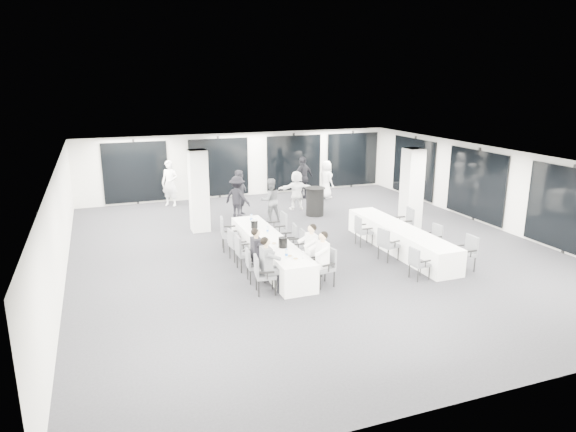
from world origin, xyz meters
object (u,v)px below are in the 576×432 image
chair_main_left_second (253,263)px  standing_guest_a (241,190)px  chair_main_right_second (315,256)px  standing_guest_g (170,180)px  chair_main_right_fourth (290,238)px  chair_main_right_far (279,227)px  standing_guest_h (411,187)px  banquet_table_main (269,251)px  chair_main_left_mid (243,251)px  chair_side_left_near (418,261)px  standing_guest_c (237,195)px  banquet_table_side (400,239)px  standing_guest_e (326,177)px  ice_bucket_near (283,243)px  standing_guest_f (297,188)px  chair_main_left_fourth (235,243)px  ice_bucket_far (254,224)px  chair_side_left_far (362,229)px  chair_side_right_far (406,221)px  chair_main_right_near (326,264)px  chair_side_right_mid (434,237)px  chair_side_right_near (467,251)px  chair_main_left_far (227,232)px  standing_guest_b (270,197)px  standing_guest_d (303,175)px  chair_main_left_near (262,272)px  chair_side_left_mid (387,243)px  chair_main_right_mid (299,244)px

chair_main_left_second → standing_guest_a: standing_guest_a is taller
chair_main_right_second → standing_guest_g: 9.57m
chair_main_right_fourth → chair_main_right_far: chair_main_right_far is taller
standing_guest_h → banquet_table_main: bearing=97.0°
chair_main_left_mid → chair_side_left_near: 4.65m
chair_main_left_mid → standing_guest_c: (1.27, 5.31, 0.35)m
banquet_table_side → chair_main_left_mid: chair_main_left_mid is taller
chair_main_right_fourth → standing_guest_e: (4.12, 6.48, 0.41)m
ice_bucket_near → standing_guest_f: bearing=65.6°
banquet_table_main → chair_main_left_fourth: size_ratio=5.42×
ice_bucket_far → chair_main_left_mid: bearing=-118.2°
standing_guest_f → ice_bucket_near: standing_guest_f is taller
chair_side_left_far → chair_side_right_far: (1.67, 0.12, 0.06)m
chair_main_left_fourth → standing_guest_f: size_ratio=0.52×
chair_main_left_second → chair_main_left_mid: size_ratio=0.90×
chair_main_right_near → chair_side_right_mid: bearing=-83.9°
chair_main_left_fourth → chair_main_right_second: (1.66, -1.89, 0.01)m
chair_main_left_fourth → chair_side_right_near: (5.73, -2.97, 0.03)m
chair_main_left_far → chair_main_right_near: (1.67, -3.55, -0.03)m
chair_main_left_far → standing_guest_a: (1.51, 3.90, 0.40)m
standing_guest_b → ice_bucket_near: size_ratio=6.66×
chair_main_right_second → ice_bucket_far: bearing=14.0°
chair_main_right_far → chair_main_right_fourth: bearing=-179.7°
chair_side_left_near → standing_guest_d: 9.71m
standing_guest_g → ice_bucket_near: 9.01m
chair_main_left_near → chair_side_right_near: size_ratio=1.00×
chair_main_right_second → standing_guest_h: standing_guest_h is taller
standing_guest_e → standing_guest_a: bearing=97.0°
chair_main_right_near → ice_bucket_near: (-0.76, 1.10, 0.33)m
banquet_table_main → chair_main_right_far: (0.84, 1.50, 0.22)m
chair_side_left_far → chair_side_right_mid: size_ratio=1.05×
banquet_table_main → chair_side_right_far: chair_side_right_far is taller
chair_main_left_fourth → standing_guest_h: standing_guest_h is taller
chair_side_left_mid → ice_bucket_far: 3.94m
chair_side_right_far → standing_guest_g: size_ratio=0.48×
standing_guest_g → standing_guest_f: bearing=4.8°
chair_side_left_far → chair_side_right_near: chair_side_right_near is taller
chair_main_left_second → chair_side_left_near: bearing=77.1°
standing_guest_g → chair_side_right_mid: bearing=-21.6°
chair_main_left_near → chair_side_left_mid: size_ratio=1.01×
chair_main_left_near → banquet_table_side: bearing=116.8°
chair_side_right_near → standing_guest_a: (-4.23, 7.82, 0.44)m
chair_side_right_near → banquet_table_side: bearing=22.3°
chair_main_right_mid → ice_bucket_near: ice_bucket_near is taller
chair_main_left_near → ice_bucket_near: bearing=147.3°
chair_main_right_far → standing_guest_b: bearing=-11.7°
chair_main_right_near → chair_main_left_fourth: bearing=23.5°
banquet_table_main → ice_bucket_near: bearing=-85.1°
chair_side_right_near → banquet_table_main: bearing=63.9°
chair_main_right_fourth → chair_main_right_second: bearing=-170.4°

